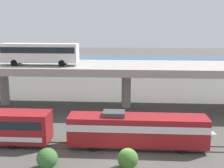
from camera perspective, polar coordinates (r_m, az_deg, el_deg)
The scene contains 16 objects.
ground_plane at distance 30.66m, azimuth 1.99°, elevation -15.02°, with size 260.00×260.00×0.00m, color #4C4944.
rail_strip_near at distance 33.58m, azimuth 2.17°, elevation -12.40°, with size 110.00×0.12×0.12m, color #59544C.
rail_strip_far at distance 34.92m, azimuth 2.24°, elevation -11.40°, with size 110.00×0.12×0.12m, color #59544C.
train_locomotive at distance 33.47m, azimuth 6.21°, elevation -8.60°, with size 16.36×3.04×4.18m.
highway_overpass at distance 47.91m, azimuth 2.78°, elevation 2.87°, with size 96.00×10.82×7.09m.
transit_bus_on_overpass at distance 47.95m, azimuth -13.72°, elevation 5.96°, with size 12.00×2.68×3.40m.
pier_parking_lot at distance 83.36m, azimuth 3.15°, elevation 2.87°, with size 59.45×11.73×1.38m, color #9E998E.
parked_car_0 at distance 82.61m, azimuth 9.43°, elevation 3.67°, with size 4.48×1.94×1.50m.
parked_car_1 at distance 87.31m, azimuth 16.55°, elevation 3.78°, with size 4.40×1.98×1.50m.
parked_car_2 at distance 85.99m, azimuth -10.99°, elevation 3.94°, with size 4.25×1.95×1.50m.
parked_car_3 at distance 84.68m, azimuth -2.50°, elevation 4.02°, with size 4.25×2.00×1.50m.
parked_car_4 at distance 83.64m, azimuth 16.75°, elevation 3.42°, with size 4.30×1.96×1.50m.
parked_car_5 at distance 86.74m, azimuth 11.11°, elevation 4.00°, with size 4.48×1.89×1.50m.
harbor_water at distance 106.22m, azimuth 3.28°, elevation 4.48°, with size 140.00×36.00×0.01m, color #2D5170.
shrub_left at distance 30.03m, azimuth -12.32°, elevation -13.76°, with size 2.03×2.03×2.03m, color #396A32.
shrub_right at distance 29.40m, azimuth 3.05°, elevation -14.10°, with size 2.00×2.00×2.00m, color #3E6F2D.
Camera 1 is at (0.73, -27.30, 13.94)m, focal length 47.70 mm.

